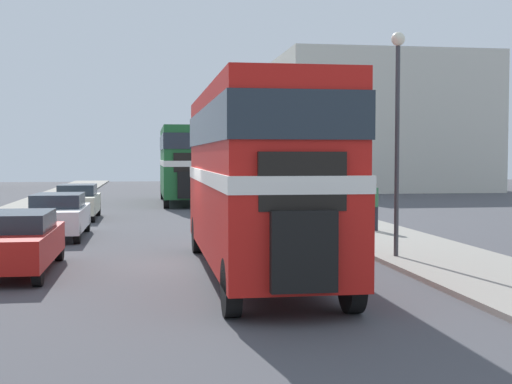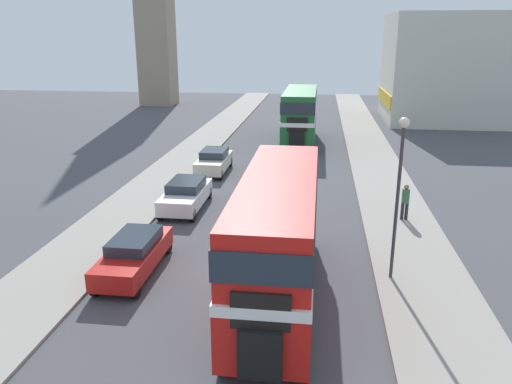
{
  "view_description": "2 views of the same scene",
  "coord_description": "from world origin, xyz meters",
  "px_view_note": "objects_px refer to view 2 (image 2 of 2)",
  "views": [
    {
      "loc": [
        -0.91,
        -18.12,
        2.76
      ],
      "look_at": [
        1.56,
        -1.95,
        1.93
      ],
      "focal_mm": 50.0,
      "sensor_mm": 36.0,
      "label": 1
    },
    {
      "loc": [
        2.77,
        -17.18,
        8.57
      ],
      "look_at": [
        0.0,
        4.48,
        1.7
      ],
      "focal_mm": 35.0,
      "sensor_mm": 36.0,
      "label": 2
    }
  ],
  "objects_px": {
    "double_decker_bus": "(278,229)",
    "car_parked_mid": "(186,194)",
    "car_parked_far": "(214,161)",
    "car_parked_near": "(134,254)",
    "street_lamp": "(399,176)",
    "pedestrian_walking": "(405,200)",
    "bus_distant": "(300,112)"
  },
  "relations": [
    {
      "from": "car_parked_mid",
      "to": "car_parked_far",
      "type": "xyz_separation_m",
      "value": [
        -0.03,
        7.14,
        0.01
      ]
    },
    {
      "from": "car_parked_mid",
      "to": "bus_distant",
      "type": "bearing_deg",
      "value": 73.32
    },
    {
      "from": "double_decker_bus",
      "to": "car_parked_near",
      "type": "height_order",
      "value": "double_decker_bus"
    },
    {
      "from": "bus_distant",
      "to": "car_parked_near",
      "type": "height_order",
      "value": "bus_distant"
    },
    {
      "from": "car_parked_far",
      "to": "street_lamp",
      "type": "relative_size",
      "value": 0.73
    },
    {
      "from": "car_parked_near",
      "to": "pedestrian_walking",
      "type": "xyz_separation_m",
      "value": [
        10.92,
        6.77,
        0.36
      ]
    },
    {
      "from": "pedestrian_walking",
      "to": "car_parked_far",
      "type": "bearing_deg",
      "value": 144.72
    },
    {
      "from": "street_lamp",
      "to": "car_parked_mid",
      "type": "bearing_deg",
      "value": 144.32
    },
    {
      "from": "double_decker_bus",
      "to": "bus_distant",
      "type": "distance_m",
      "value": 25.57
    },
    {
      "from": "bus_distant",
      "to": "car_parked_far",
      "type": "xyz_separation_m",
      "value": [
        -5.12,
        -9.86,
        -1.81
      ]
    },
    {
      "from": "bus_distant",
      "to": "pedestrian_walking",
      "type": "relative_size",
      "value": 5.77
    },
    {
      "from": "pedestrian_walking",
      "to": "street_lamp",
      "type": "distance_m",
      "value": 6.99
    },
    {
      "from": "double_decker_bus",
      "to": "car_parked_far",
      "type": "relative_size",
      "value": 2.38
    },
    {
      "from": "double_decker_bus",
      "to": "street_lamp",
      "type": "xyz_separation_m",
      "value": [
        4.01,
        1.76,
        1.44
      ]
    },
    {
      "from": "car_parked_mid",
      "to": "car_parked_far",
      "type": "height_order",
      "value": "car_parked_far"
    },
    {
      "from": "pedestrian_walking",
      "to": "double_decker_bus",
      "type": "bearing_deg",
      "value": -124.1
    },
    {
      "from": "double_decker_bus",
      "to": "car_parked_mid",
      "type": "bearing_deg",
      "value": 122.55
    },
    {
      "from": "bus_distant",
      "to": "car_parked_near",
      "type": "relative_size",
      "value": 2.19
    },
    {
      "from": "pedestrian_walking",
      "to": "street_lamp",
      "type": "height_order",
      "value": "street_lamp"
    },
    {
      "from": "car_parked_mid",
      "to": "pedestrian_walking",
      "type": "height_order",
      "value": "pedestrian_walking"
    },
    {
      "from": "double_decker_bus",
      "to": "car_parked_mid",
      "type": "xyz_separation_m",
      "value": [
        -5.47,
        8.57,
        -1.75
      ]
    },
    {
      "from": "car_parked_far",
      "to": "street_lamp",
      "type": "height_order",
      "value": "street_lamp"
    },
    {
      "from": "car_parked_far",
      "to": "pedestrian_walking",
      "type": "xyz_separation_m",
      "value": [
        10.91,
        -7.72,
        0.33
      ]
    },
    {
      "from": "bus_distant",
      "to": "car_parked_far",
      "type": "height_order",
      "value": "bus_distant"
    },
    {
      "from": "bus_distant",
      "to": "car_parked_near",
      "type": "xyz_separation_m",
      "value": [
        -5.13,
        -24.35,
        -1.85
      ]
    },
    {
      "from": "bus_distant",
      "to": "street_lamp",
      "type": "distance_m",
      "value": 24.25
    },
    {
      "from": "car_parked_near",
      "to": "street_lamp",
      "type": "bearing_deg",
      "value": 3.26
    },
    {
      "from": "car_parked_near",
      "to": "car_parked_mid",
      "type": "bearing_deg",
      "value": 89.7
    },
    {
      "from": "double_decker_bus",
      "to": "car_parked_mid",
      "type": "relative_size",
      "value": 2.24
    },
    {
      "from": "car_parked_near",
      "to": "street_lamp",
      "type": "xyz_separation_m",
      "value": [
        9.52,
        0.54,
        3.21
      ]
    },
    {
      "from": "car_parked_mid",
      "to": "street_lamp",
      "type": "height_order",
      "value": "street_lamp"
    },
    {
      "from": "car_parked_mid",
      "to": "street_lamp",
      "type": "distance_m",
      "value": 12.1
    }
  ]
}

